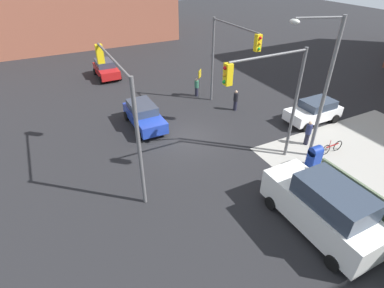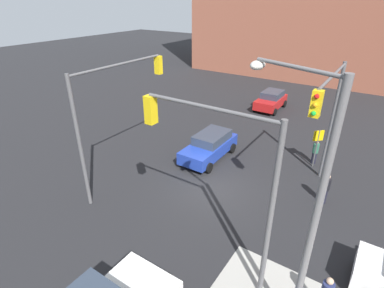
{
  "view_description": "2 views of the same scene",
  "coord_description": "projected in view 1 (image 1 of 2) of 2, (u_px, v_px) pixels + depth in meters",
  "views": [
    {
      "loc": [
        15.32,
        -7.4,
        10.52
      ],
      "look_at": [
        2.69,
        -0.96,
        1.34
      ],
      "focal_mm": 28.0,
      "sensor_mm": 36.0,
      "label": 1
    },
    {
      "loc": [
        11.77,
        6.48,
        9.37
      ],
      "look_at": [
        0.01,
        -1.36,
        2.31
      ],
      "focal_mm": 28.0,
      "sensor_mm": 36.0,
      "label": 2
    }
  ],
  "objects": [
    {
      "name": "traffic_signal_ne_corner",
      "position": [
        272.0,
        90.0,
        15.14
      ],
      "size": [
        0.36,
        4.93,
        6.5
      ],
      "color": "#59595B",
      "rests_on": "ground"
    },
    {
      "name": "hatchback_blue",
      "position": [
        144.0,
        115.0,
        20.93
      ],
      "size": [
        4.43,
        2.02,
        1.62
      ],
      "color": "#1E389E",
      "rests_on": "ground"
    },
    {
      "name": "coupe_white",
      "position": [
        314.0,
        111.0,
        21.47
      ],
      "size": [
        2.02,
        4.05,
        1.62
      ],
      "color": "white",
      "rests_on": "ground"
    },
    {
      "name": "traffic_signal_se_corner",
      "position": [
        120.0,
        98.0,
        14.15
      ],
      "size": [
        6.16,
        0.36,
        6.5
      ],
      "color": "#59595B",
      "rests_on": "ground"
    },
    {
      "name": "pedestrian_walking_north",
      "position": [
        236.0,
        100.0,
        23.01
      ],
      "size": [
        0.36,
        0.36,
        1.63
      ],
      "rotation": [
        0.0,
        0.0,
        3.26
      ],
      "color": "black",
      "rests_on": "ground"
    },
    {
      "name": "hatchback_red",
      "position": [
        106.0,
        69.0,
        29.09
      ],
      "size": [
        3.88,
        2.02,
        1.62
      ],
      "color": "#B21919",
      "rests_on": "ground"
    },
    {
      "name": "mailbox_blue",
      "position": [
        314.0,
        157.0,
        16.85
      ],
      "size": [
        0.56,
        0.64,
        1.43
      ],
      "color": "navy",
      "rests_on": "ground"
    },
    {
      "name": "street_lamp_corner",
      "position": [
        321.0,
        82.0,
        15.73
      ],
      "size": [
        1.24,
        2.52,
        8.0
      ],
      "color": "slate",
      "rests_on": "ground"
    },
    {
      "name": "warning_sign_two_way",
      "position": [
        200.0,
        79.0,
        24.61
      ],
      "size": [
        0.48,
        0.48,
        2.4
      ],
      "color": "#4C4C4C",
      "rests_on": "ground"
    },
    {
      "name": "pedestrian_waiting",
      "position": [
        197.0,
        87.0,
        25.34
      ],
      "size": [
        0.36,
        0.36,
        1.55
      ],
      "rotation": [
        0.0,
        0.0,
        2.12
      ],
      "color": "#2D664C",
      "rests_on": "ground"
    },
    {
      "name": "pedestrian_crossing",
      "position": [
        308.0,
        133.0,
        18.87
      ],
      "size": [
        0.36,
        0.36,
        1.65
      ],
      "rotation": [
        0.0,
        0.0,
        5.85
      ],
      "color": "navy",
      "rests_on": "ground"
    },
    {
      "name": "bicycle_leaning_on_fence",
      "position": [
        332.0,
        148.0,
        18.36
      ],
      "size": [
        0.05,
        1.75,
        0.97
      ],
      "color": "black",
      "rests_on": "ground"
    },
    {
      "name": "ground_plane",
      "position": [
        187.0,
        138.0,
        19.99
      ],
      "size": [
        120.0,
        120.0,
        0.0
      ],
      "primitive_type": "plane",
      "color": "black"
    },
    {
      "name": "traffic_signal_nw_corner",
      "position": [
        229.0,
        50.0,
        20.96
      ],
      "size": [
        5.56,
        0.36,
        6.5
      ],
      "color": "#59595B",
      "rests_on": "ground"
    },
    {
      "name": "van_white_delivery",
      "position": [
        323.0,
        208.0,
        12.8
      ],
      "size": [
        5.4,
        2.32,
        2.62
      ],
      "color": "white",
      "rests_on": "ground"
    }
  ]
}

